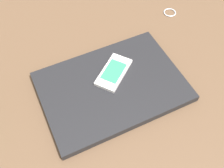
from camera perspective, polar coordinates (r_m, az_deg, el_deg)
desk_surface at (r=66.36cm, az=-8.22°, el=-2.66°), size 120.00×80.00×3.00cm
laptop_closed at (r=64.38cm, az=0.00°, el=-0.55°), size 38.27×30.93×1.85cm
cell_phone_on_laptop at (r=65.25cm, az=0.36°, el=2.55°), size 10.74×11.62×0.95cm
key_ring at (r=85.74cm, az=12.23°, el=14.69°), size 3.76×3.76×0.36cm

